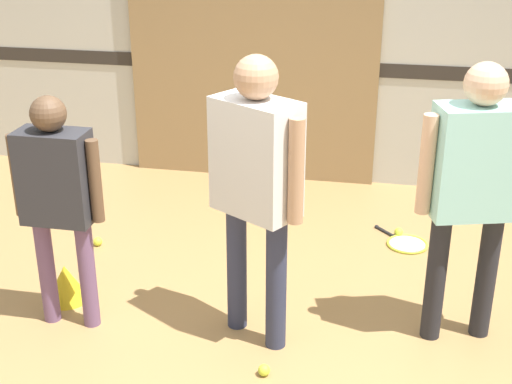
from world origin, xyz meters
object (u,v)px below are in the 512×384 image
Objects in this scene: person_student_left at (57,189)px; person_student_right at (474,176)px; person_instructor at (256,172)px; racket_spare_on_floor at (406,243)px; tennis_ball_near_instructor at (264,370)px; tennis_ball_stray_right at (98,242)px; training_cone at (66,283)px; tennis_ball_by_spare_racket at (399,232)px.

person_student_right is (2.28, 0.31, 0.13)m from person_student_left.
person_instructor is 1.90m from racket_spare_on_floor.
person_student_left is at bearing 166.84° from tennis_ball_near_instructor.
person_student_left is 1.31m from tennis_ball_stray_right.
person_instructor is 3.47× the size of racket_spare_on_floor.
person_student_left is at bearing -8.41° from person_student_right.
person_student_left reaches higher than racket_spare_on_floor.
person_instructor reaches higher than training_cone.
person_student_left is 0.80m from training_cone.
training_cone is at bearing -155.53° from person_instructor.
person_student_left is 21.49× the size of tennis_ball_by_spare_racket.
tennis_ball_stray_right is (-0.24, 0.97, -0.84)m from person_student_left.
tennis_ball_stray_right is at bearing 103.88° from person_student_left.
person_instructor is at bearing -33.08° from tennis_ball_stray_right.
tennis_ball_stray_right is at bearing 58.34° from racket_spare_on_floor.
tennis_ball_by_spare_racket is (0.70, 1.85, 0.00)m from tennis_ball_near_instructor.
racket_spare_on_floor is 7.30× the size of tennis_ball_near_instructor.
tennis_ball_stray_right is at bearing -30.86° from person_student_right.
training_cone is at bearing 159.47° from tennis_ball_near_instructor.
tennis_ball_by_spare_racket is 0.25× the size of training_cone.
tennis_ball_stray_right is at bearing 139.65° from tennis_ball_near_instructor.
person_student_left reaches higher than tennis_ball_near_instructor.
person_student_left reaches higher than tennis_ball_stray_right.
person_student_right is 1.53m from racket_spare_on_floor.
person_student_left is 2.63m from tennis_ball_by_spare_racket.
tennis_ball_near_instructor is 1.00× the size of tennis_ball_stray_right.
tennis_ball_by_spare_racket and tennis_ball_stray_right have the same top height.
training_cone is at bearing -147.24° from tennis_ball_by_spare_racket.
tennis_ball_near_instructor reaches higher than racket_spare_on_floor.
person_instructor is 1.14m from person_student_left.
tennis_ball_stray_right reaches higher than racket_spare_on_floor.
person_student_right is 6.09× the size of training_cone.
person_instructor is at bearing 107.57° from tennis_ball_near_instructor.
person_instructor reaches higher than person_student_left.
training_cone is (-2.13, -1.20, 0.11)m from racket_spare_on_floor.
person_student_right reaches higher than racket_spare_on_floor.
tennis_ball_stray_right is at bearing 177.99° from person_instructor.
person_student_right is at bearing 30.13° from tennis_ball_near_instructor.
racket_spare_on_floor is at bearing 35.56° from person_student_left.
person_instructor is 1.02× the size of person_student_right.
person_instructor is 25.31× the size of tennis_ball_by_spare_racket.
racket_spare_on_floor is (0.87, 1.35, -1.02)m from person_instructor.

